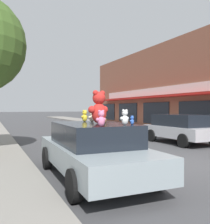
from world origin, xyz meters
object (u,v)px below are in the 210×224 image
teddy_bear_brown (105,118)px  teddy_bear_cream (92,117)px  teddy_bear_white (125,117)px  teddy_bear_giant (99,107)px  teddy_bear_pink (101,118)px  plush_art_car (93,149)px  parked_car_far_center (181,127)px  teddy_bear_yellow (85,116)px  teddy_bear_blue (132,120)px

teddy_bear_brown → teddy_bear_cream: teddy_bear_cream is taller
teddy_bear_white → teddy_bear_giant: bearing=-85.6°
teddy_bear_pink → plush_art_car: bearing=-120.4°
teddy_bear_cream → parked_car_far_center: (6.48, 3.49, -0.77)m
teddy_bear_yellow → teddy_bear_cream: bearing=82.4°
plush_art_car → teddy_bear_giant: teddy_bear_giant is taller
plush_art_car → parked_car_far_center: parked_car_far_center is taller
teddy_bear_giant → teddy_bear_pink: (-0.40, -1.03, -0.24)m
teddy_bear_white → teddy_bear_brown: bearing=-100.0°
teddy_bear_brown → teddy_bear_yellow: teddy_bear_yellow is taller
teddy_bear_yellow → teddy_bear_white: teddy_bear_white is taller
teddy_bear_giant → parked_car_far_center: (6.57, 4.21, -1.03)m
teddy_bear_brown → plush_art_car: bearing=-61.0°
teddy_bear_giant → teddy_bear_pink: bearing=51.3°
teddy_bear_giant → parked_car_far_center: teddy_bear_giant is taller
teddy_bear_yellow → teddy_bear_cream: 0.30m
plush_art_car → teddy_bear_brown: teddy_bear_brown is taller
teddy_bear_giant → teddy_bear_white: bearing=93.9°
teddy_bear_cream → parked_car_far_center: bearing=-170.3°
teddy_bear_pink → teddy_bear_white: size_ratio=0.97×
teddy_bear_blue → teddy_bear_white: 0.20m
teddy_bear_pink → parked_car_far_center: (6.96, 5.25, -0.79)m
teddy_bear_yellow → teddy_bear_giant: bearing=60.0°
parked_car_far_center → teddy_bear_white: bearing=-141.2°
teddy_bear_giant → teddy_bear_white: (0.32, -0.81, -0.24)m
teddy_bear_cream → teddy_bear_brown: bearing=82.0°
teddy_bear_pink → teddy_bear_brown: size_ratio=1.43×
teddy_bear_pink → parked_car_far_center: teddy_bear_pink is taller
plush_art_car → teddy_bear_yellow: (0.09, 0.90, 0.84)m
teddy_bear_brown → teddy_bear_white: teddy_bear_white is taller
teddy_bear_yellow → teddy_bear_blue: bearing=74.7°
plush_art_car → teddy_bear_giant: 1.10m
teddy_bear_cream → teddy_bear_blue: teddy_bear_cream is taller
teddy_bear_brown → teddy_bear_cream: 0.64m
teddy_bear_giant → teddy_bear_brown: 0.37m
parked_car_far_center → teddy_bear_cream: bearing=-151.7°
parked_car_far_center → teddy_bear_blue: bearing=-140.2°
teddy_bear_pink → teddy_bear_yellow: (0.36, 2.02, -0.01)m
teddy_bear_blue → parked_car_far_center: 7.91m
teddy_bear_pink → teddy_bear_blue: bearing=175.9°
teddy_bear_white → plush_art_car: bearing=-81.0°
teddy_bear_pink → teddy_bear_cream: bearing=-122.2°
teddy_bear_pink → teddy_bear_blue: (0.91, 0.20, -0.07)m
teddy_bear_brown → teddy_bear_cream: bearing=-141.0°
teddy_bear_pink → teddy_bear_white: (0.72, 0.22, 0.01)m
teddy_bear_yellow → teddy_bear_brown: bearing=73.1°
teddy_bear_cream → teddy_bear_yellow: bearing=-84.3°
teddy_bear_yellow → teddy_bear_white: 1.83m
plush_art_car → parked_car_far_center: (6.69, 4.12, 0.06)m
teddy_bear_brown → parked_car_far_center: size_ratio=0.06×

